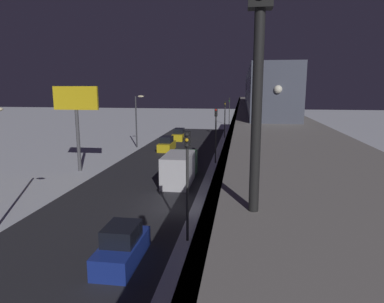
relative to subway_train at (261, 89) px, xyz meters
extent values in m
plane|color=silver|center=(6.66, 13.82, -8.59)|extent=(240.00, 240.00, 0.00)
cube|color=#28282D|center=(10.94, 13.82, -8.59)|extent=(11.00, 98.01, 0.01)
cube|color=gray|center=(0.00, 13.82, -2.18)|extent=(5.00, 98.01, 0.80)
cube|color=#38383D|center=(2.38, 13.82, -2.18)|extent=(0.24, 96.05, 0.80)
cylinder|color=gray|center=(0.00, -28.19, -5.59)|extent=(1.40, 1.40, 6.01)
cylinder|color=gray|center=(0.00, -14.18, -5.59)|extent=(1.40, 1.40, 6.01)
cylinder|color=gray|center=(0.00, -0.18, -5.59)|extent=(1.40, 1.40, 6.01)
cylinder|color=gray|center=(0.00, 13.82, -5.59)|extent=(1.40, 1.40, 6.01)
cylinder|color=gray|center=(0.00, 27.82, -5.59)|extent=(1.40, 1.40, 6.01)
cube|color=#4C5160|center=(0.00, 9.30, -0.08)|extent=(2.90, 18.00, 3.40)
cube|color=black|center=(0.00, 9.30, 0.33)|extent=(2.94, 16.20, 0.90)
cube|color=#4C5160|center=(0.00, -9.30, -0.08)|extent=(2.90, 18.00, 3.40)
cube|color=black|center=(0.00, -9.30, 0.33)|extent=(2.94, 16.20, 0.90)
sphere|color=white|center=(0.00, 18.35, 0.09)|extent=(0.44, 0.44, 0.44)
cylinder|color=black|center=(1.67, 32.15, -0.18)|extent=(0.16, 0.16, 3.20)
cube|color=gold|center=(12.34, -19.38, -8.04)|extent=(1.80, 4.40, 1.10)
cube|color=black|center=(12.34, -19.38, -7.06)|extent=(1.58, 2.11, 0.87)
cylinder|color=black|center=(11.48, -18.02, -8.27)|extent=(0.20, 0.64, 0.64)
cylinder|color=black|center=(13.19, -18.02, -8.27)|extent=(0.20, 0.64, 0.64)
cylinder|color=black|center=(11.48, -20.75, -8.27)|extent=(0.20, 0.64, 0.64)
cylinder|color=black|center=(13.19, -20.75, -8.27)|extent=(0.20, 0.64, 0.64)
cube|color=navy|center=(7.74, 21.96, -8.04)|extent=(1.80, 4.27, 1.10)
cube|color=black|center=(7.74, 21.96, -7.06)|extent=(1.58, 2.05, 0.87)
cube|color=gold|center=(12.34, -9.49, -8.04)|extent=(1.80, 4.50, 1.10)
cube|color=black|center=(12.34, -9.49, -7.06)|extent=(1.58, 2.16, 0.87)
cube|color=#2D6038|center=(7.54, 3.63, -7.39)|extent=(2.30, 2.20, 2.40)
cube|color=silver|center=(7.54, 7.43, -7.19)|extent=(2.40, 5.00, 2.80)
cylinder|color=#2D2D2D|center=(4.84, 19.03, -5.84)|extent=(0.16, 0.16, 5.50)
cube|color=black|center=(4.84, 19.03, -2.64)|extent=(0.32, 0.32, 0.90)
sphere|color=black|center=(4.84, 19.21, -2.34)|extent=(0.20, 0.20, 0.20)
sphere|color=yellow|center=(4.84, 19.21, -2.64)|extent=(0.20, 0.20, 0.20)
sphere|color=black|center=(4.84, 19.21, -2.94)|extent=(0.20, 0.20, 0.20)
cylinder|color=#2D2D2D|center=(4.84, -2.07, -5.84)|extent=(0.16, 0.16, 5.50)
cube|color=black|center=(4.84, -2.07, -2.64)|extent=(0.32, 0.32, 0.90)
sphere|color=red|center=(4.84, -1.89, -2.34)|extent=(0.20, 0.20, 0.20)
sphere|color=black|center=(4.84, -1.89, -2.64)|extent=(0.20, 0.20, 0.20)
sphere|color=black|center=(4.84, -1.89, -2.94)|extent=(0.20, 0.20, 0.20)
cylinder|color=#2D2D2D|center=(4.84, -23.17, -5.84)|extent=(0.16, 0.16, 5.50)
cube|color=black|center=(4.84, -23.17, -2.64)|extent=(0.32, 0.32, 0.90)
sphere|color=black|center=(4.84, -22.99, -2.34)|extent=(0.20, 0.20, 0.20)
sphere|color=yellow|center=(4.84, -22.99, -2.64)|extent=(0.20, 0.20, 0.20)
sphere|color=black|center=(4.84, -22.99, -2.94)|extent=(0.20, 0.20, 0.20)
cylinder|color=#2D2D2D|center=(4.84, -44.28, -5.84)|extent=(0.16, 0.16, 5.50)
cube|color=black|center=(4.84, -44.28, -2.64)|extent=(0.32, 0.32, 0.90)
sphere|color=black|center=(4.84, -44.10, -2.34)|extent=(0.20, 0.20, 0.20)
sphere|color=black|center=(4.84, -44.10, -2.64)|extent=(0.20, 0.20, 0.20)
sphere|color=#19E53F|center=(4.84, -44.10, -2.94)|extent=(0.20, 0.20, 0.20)
cylinder|color=#4C4C51|center=(18.89, 3.86, -5.34)|extent=(0.36, 0.36, 6.50)
cube|color=yellow|center=(18.89, 3.86, -0.89)|extent=(4.80, 0.30, 2.40)
cylinder|color=#38383D|center=(17.24, -11.18, -4.84)|extent=(0.20, 0.20, 7.50)
ellipsoid|color=#F4E5B2|center=(16.44, -11.18, -1.09)|extent=(0.90, 0.44, 0.30)
camera|label=1|loc=(1.89, 37.56, 0.19)|focal=32.18mm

